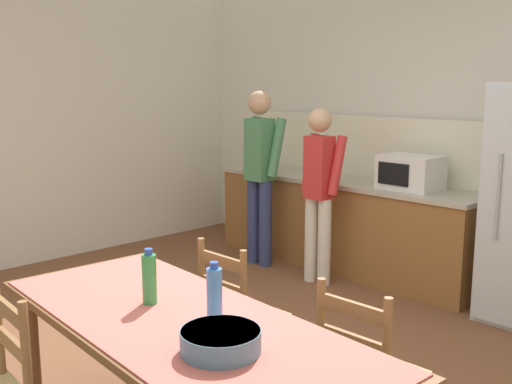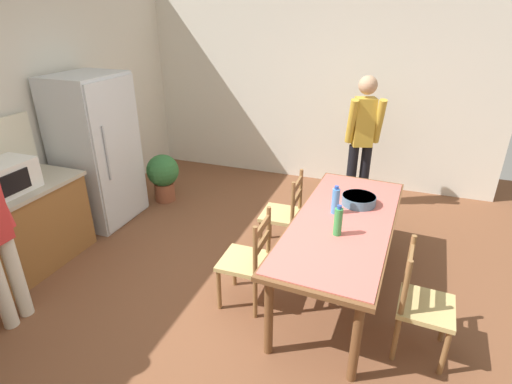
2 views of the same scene
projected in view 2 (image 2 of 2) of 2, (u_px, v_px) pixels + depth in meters
name	position (u px, v px, depth m)	size (l,w,h in m)	color
ground_plane	(233.00, 303.00, 3.68)	(8.32, 8.32, 0.00)	brown
wall_right	(318.00, 85.00, 5.85)	(0.12, 5.20, 2.90)	silver
refrigerator	(97.00, 151.00, 4.82)	(0.84, 0.73, 1.81)	silver
microwave	(5.00, 177.00, 3.74)	(0.50, 0.39, 0.30)	white
dining_table	(343.00, 228.00, 3.57)	(2.18, 0.97, 0.76)	brown
bottle_near_centre	(338.00, 221.00, 3.26)	(0.07, 0.07, 0.27)	green
bottle_off_centre	(335.00, 201.00, 3.61)	(0.07, 0.07, 0.27)	#4C8ED6
serving_bowl	(359.00, 199.00, 3.80)	(0.32, 0.32, 0.09)	slate
chair_side_near_left	(421.00, 304.00, 3.01)	(0.44, 0.43, 0.91)	olive
chair_side_far_left	(248.00, 261.00, 3.53)	(0.43, 0.41, 0.91)	olive
chair_side_far_right	(284.00, 214.00, 4.33)	(0.43, 0.41, 0.91)	olive
person_by_table	(362.00, 137.00, 5.09)	(0.38, 0.49, 1.74)	black
potted_plant	(163.00, 175.00, 5.50)	(0.44, 0.44, 0.67)	brown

